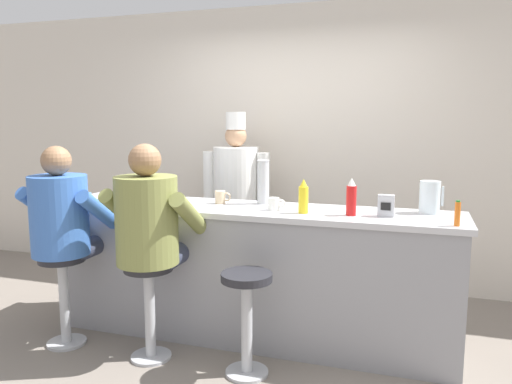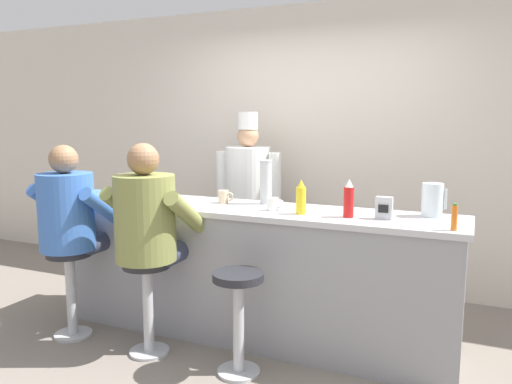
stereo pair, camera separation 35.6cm
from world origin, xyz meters
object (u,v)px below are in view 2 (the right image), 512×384
(hot_sauce_bottle_orange, at_px, (454,217))
(cook_in_whites_near, at_px, (248,193))
(ketchup_bottle_red, at_px, (349,199))
(cup_stack_steel, at_px, (266,182))
(water_pitcher_clear, at_px, (432,200))
(empty_stool_round, at_px, (238,306))
(diner_seated_blue, at_px, (70,217))
(breakfast_plate, at_px, (170,202))
(diner_seated_olive, at_px, (148,223))
(coffee_mug_tan, at_px, (224,197))
(mustard_bottle_yellow, at_px, (301,198))
(napkin_dispenser_chrome, at_px, (384,208))
(cereal_bowl, at_px, (94,194))
(coffee_mug_white, at_px, (273,204))

(hot_sauce_bottle_orange, xyz_separation_m, cook_in_whites_near, (-1.85, 1.18, -0.13))
(ketchup_bottle_red, relative_size, cup_stack_steel, 0.76)
(water_pitcher_clear, xyz_separation_m, cup_stack_steel, (-1.19, 0.01, 0.06))
(empty_stool_round, bearing_deg, water_pitcher_clear, 33.89)
(hot_sauce_bottle_orange, height_order, diner_seated_blue, diner_seated_blue)
(breakfast_plate, distance_m, diner_seated_olive, 0.43)
(diner_seated_blue, bearing_deg, cook_in_whites_near, 62.83)
(diner_seated_olive, relative_size, empty_stool_round, 2.19)
(empty_stool_round, bearing_deg, coffee_mug_tan, 123.83)
(mustard_bottle_yellow, xyz_separation_m, napkin_dispenser_chrome, (0.54, 0.05, -0.04))
(mustard_bottle_yellow, distance_m, coffee_mug_tan, 0.71)
(cup_stack_steel, xyz_separation_m, empty_stool_round, (0.12, -0.73, -0.70))
(napkin_dispenser_chrome, bearing_deg, breakfast_plate, -177.71)
(coffee_mug_tan, bearing_deg, water_pitcher_clear, 3.18)
(cereal_bowl, height_order, empty_stool_round, cereal_bowl)
(cereal_bowl, bearing_deg, cook_in_whites_near, 48.63)
(coffee_mug_tan, bearing_deg, napkin_dispenser_chrome, -6.14)
(diner_seated_olive, xyz_separation_m, empty_stool_round, (0.69, -0.04, -0.47))
(mustard_bottle_yellow, xyz_separation_m, water_pitcher_clear, (0.82, 0.27, 0.00))
(water_pitcher_clear, distance_m, diner_seated_blue, 2.56)
(cup_stack_steel, height_order, napkin_dispenser_chrome, cup_stack_steel)
(cup_stack_steel, bearing_deg, mustard_bottle_yellow, -36.81)
(ketchup_bottle_red, height_order, water_pitcher_clear, ketchup_bottle_red)
(ketchup_bottle_red, distance_m, napkin_dispenser_chrome, 0.23)
(coffee_mug_white, xyz_separation_m, diner_seated_olive, (-0.73, -0.46, -0.11))
(breakfast_plate, bearing_deg, coffee_mug_tan, 28.25)
(cereal_bowl, bearing_deg, hot_sauce_bottle_orange, -2.75)
(cereal_bowl, height_order, coffee_mug_white, coffee_mug_white)
(hot_sauce_bottle_orange, distance_m, diner_seated_blue, 2.63)
(cereal_bowl, bearing_deg, coffee_mug_white, 1.04)
(ketchup_bottle_red, distance_m, empty_stool_round, 0.99)
(coffee_mug_white, distance_m, napkin_dispenser_chrome, 0.76)
(coffee_mug_white, distance_m, cup_stack_steel, 0.31)
(breakfast_plate, xyz_separation_m, diner_seated_blue, (-0.60, -0.41, -0.09))
(coffee_mug_tan, bearing_deg, diner_seated_blue, -147.90)
(hot_sauce_bottle_orange, distance_m, cup_stack_steel, 1.41)
(water_pitcher_clear, xyz_separation_m, coffee_mug_white, (-1.04, -0.22, -0.07))
(coffee_mug_white, distance_m, empty_stool_round, 0.76)
(breakfast_plate, xyz_separation_m, empty_stool_round, (0.79, -0.44, -0.55))
(ketchup_bottle_red, xyz_separation_m, napkin_dispenser_chrome, (0.22, 0.03, -0.05))
(cook_in_whites_near, bearing_deg, hot_sauce_bottle_orange, -32.45)
(breakfast_plate, distance_m, coffee_mug_white, 0.83)
(cereal_bowl, bearing_deg, cup_stack_steel, 10.45)
(diner_seated_olive, bearing_deg, water_pitcher_clear, 21.19)
(coffee_mug_tan, height_order, diner_seated_blue, diner_seated_blue)
(hot_sauce_bottle_orange, distance_m, cereal_bowl, 2.78)
(coffee_mug_tan, xyz_separation_m, diner_seated_blue, (-0.96, -0.60, -0.13))
(cereal_bowl, distance_m, diner_seated_olive, 0.96)
(hot_sauce_bottle_orange, bearing_deg, napkin_dispenser_chrome, 158.31)
(coffee_mug_white, bearing_deg, empty_stool_round, -94.06)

